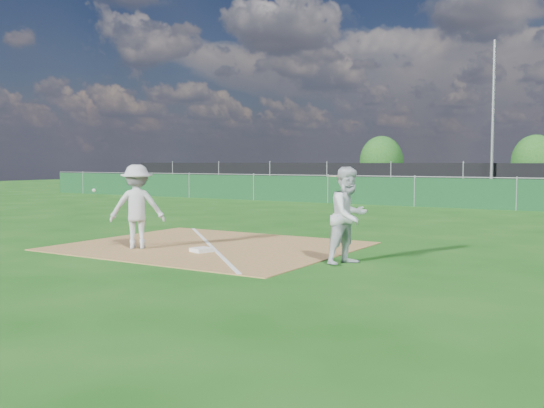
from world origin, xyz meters
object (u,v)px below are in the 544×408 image
(runner, at_px, (349,216))
(tree_mid, at_px, (535,161))
(tree_left, at_px, (381,161))
(first_base, at_px, (202,250))
(car_left, at_px, (362,179))
(car_mid, at_px, (434,181))
(car_right, at_px, (541,183))
(light_pole, at_px, (493,120))
(play_at_first, at_px, (137,207))

(runner, distance_m, tree_mid, 34.11)
(tree_mid, bearing_deg, tree_left, -168.49)
(first_base, distance_m, runner, 3.28)
(tree_left, xyz_separation_m, tree_mid, (10.16, 2.07, -0.03))
(first_base, height_order, car_left, car_left)
(car_left, distance_m, tree_mid, 11.84)
(car_mid, bearing_deg, car_right, -85.07)
(runner, distance_m, car_mid, 26.98)
(car_left, distance_m, car_right, 11.10)
(car_right, height_order, tree_mid, tree_mid)
(light_pole, distance_m, runner, 22.53)
(car_right, bearing_deg, light_pole, 148.75)
(first_base, bearing_deg, light_pole, 87.16)
(car_mid, xyz_separation_m, tree_mid, (4.57, 7.79, 1.22))
(car_mid, bearing_deg, first_base, -177.19)
(car_right, relative_size, tree_mid, 1.25)
(car_left, bearing_deg, tree_left, -2.23)
(car_mid, bearing_deg, car_left, 73.04)
(tree_mid, bearing_deg, car_left, -146.12)
(car_left, distance_m, tree_left, 4.67)
(light_pole, height_order, tree_mid, light_pole)
(car_mid, bearing_deg, light_pole, -137.91)
(light_pole, xyz_separation_m, play_at_first, (-2.59, -22.83, -3.09))
(first_base, distance_m, car_right, 27.60)
(first_base, bearing_deg, car_left, 106.54)
(runner, height_order, car_right, runner)
(car_left, bearing_deg, runner, -164.51)
(light_pole, height_order, play_at_first, light_pole)
(car_left, distance_m, car_mid, 5.35)
(light_pole, relative_size, car_right, 1.74)
(car_left, xyz_separation_m, car_right, (11.09, -0.33, -0.06))
(first_base, distance_m, tree_mid, 34.43)
(play_at_first, distance_m, runner, 4.66)
(light_pole, distance_m, car_right, 6.20)
(play_at_first, height_order, tree_mid, tree_mid)
(runner, distance_m, tree_left, 34.10)
(runner, xyz_separation_m, car_right, (-0.31, 27.16, -0.21))
(first_base, relative_size, play_at_first, 0.17)
(play_at_first, bearing_deg, tree_mid, 85.05)
(first_base, distance_m, car_mid, 26.73)
(car_mid, height_order, tree_mid, tree_mid)
(first_base, relative_size, tree_mid, 0.10)
(play_at_first, height_order, car_mid, play_at_first)
(light_pole, distance_m, tree_left, 13.95)
(car_mid, relative_size, tree_mid, 1.10)
(runner, distance_m, car_left, 29.76)
(runner, bearing_deg, tree_left, 38.95)
(runner, distance_m, car_right, 27.16)
(play_at_first, relative_size, car_left, 0.52)
(runner, relative_size, car_right, 0.39)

